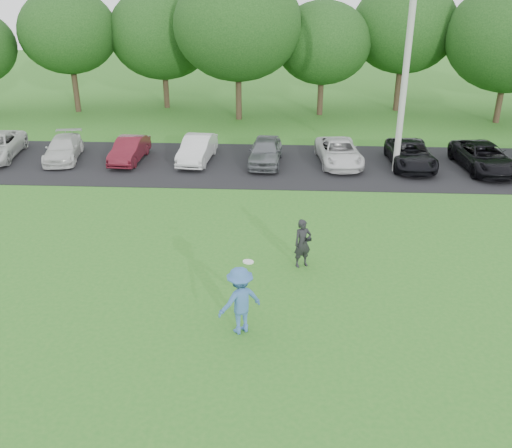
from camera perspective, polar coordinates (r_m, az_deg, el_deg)
The scene contains 7 objects.
ground at distance 15.56m, azimuth -0.69°, elevation -9.80°, with size 100.00×100.00×0.00m, color #2B7320.
parking_lot at distance 27.26m, azimuth 1.05°, elevation 5.94°, with size 32.00×6.50×0.03m, color black.
utility_pole at distance 26.01m, azimuth 14.86°, elevation 15.63°, with size 0.28×0.28×10.07m, color #ADAEA9.
frisbee_player at distance 14.73m, azimuth -1.61°, elevation -7.65°, with size 1.39×1.24×2.23m.
camera_bystander at distance 17.92m, azimuth 4.69°, elevation -1.94°, with size 0.69×0.59×1.59m.
parked_cars at distance 27.18m, azimuth 3.05°, elevation 7.18°, with size 28.94×4.96×1.25m.
tree_row at distance 35.76m, azimuth 4.26°, elevation 18.46°, with size 42.39×9.85×8.64m.
Camera 1 is at (0.86, -12.77, 8.85)m, focal length 40.00 mm.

